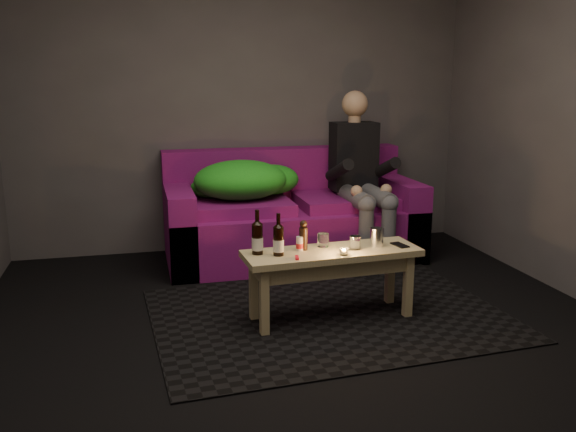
{
  "coord_description": "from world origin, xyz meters",
  "views": [
    {
      "loc": [
        -0.92,
        -3.07,
        1.53
      ],
      "look_at": [
        0.15,
        1.24,
        0.49
      ],
      "focal_mm": 38.0,
      "sensor_mm": 36.0,
      "label": 1
    }
  ],
  "objects_px": {
    "beer_bottle_b": "(278,240)",
    "coffee_table": "(332,262)",
    "person": "(360,174)",
    "steel_cup": "(377,237)",
    "beer_bottle_a": "(257,238)",
    "sofa": "(291,219)"
  },
  "relations": [
    {
      "from": "beer_bottle_b",
      "to": "coffee_table",
      "type": "bearing_deg",
      "value": 4.93
    },
    {
      "from": "beer_bottle_b",
      "to": "person",
      "type": "bearing_deg",
      "value": 51.72
    },
    {
      "from": "beer_bottle_b",
      "to": "steel_cup",
      "type": "bearing_deg",
      "value": 4.46
    },
    {
      "from": "coffee_table",
      "to": "beer_bottle_b",
      "type": "height_order",
      "value": "beer_bottle_b"
    },
    {
      "from": "beer_bottle_a",
      "to": "steel_cup",
      "type": "height_order",
      "value": "beer_bottle_a"
    },
    {
      "from": "person",
      "to": "coffee_table",
      "type": "bearing_deg",
      "value": -117.63
    },
    {
      "from": "beer_bottle_a",
      "to": "steel_cup",
      "type": "distance_m",
      "value": 0.78
    },
    {
      "from": "person",
      "to": "beer_bottle_a",
      "type": "distance_m",
      "value": 1.65
    },
    {
      "from": "sofa",
      "to": "steel_cup",
      "type": "height_order",
      "value": "sofa"
    },
    {
      "from": "beer_bottle_a",
      "to": "steel_cup",
      "type": "bearing_deg",
      "value": -0.56
    },
    {
      "from": "coffee_table",
      "to": "beer_bottle_a",
      "type": "distance_m",
      "value": 0.5
    },
    {
      "from": "person",
      "to": "steel_cup",
      "type": "bearing_deg",
      "value": -105.56
    },
    {
      "from": "sofa",
      "to": "steel_cup",
      "type": "relative_size",
      "value": 17.77
    },
    {
      "from": "sofa",
      "to": "beer_bottle_b",
      "type": "height_order",
      "value": "sofa"
    },
    {
      "from": "steel_cup",
      "to": "beer_bottle_b",
      "type": "bearing_deg",
      "value": -175.54
    },
    {
      "from": "person",
      "to": "coffee_table",
      "type": "xyz_separation_m",
      "value": [
        -0.64,
        -1.23,
        -0.35
      ]
    },
    {
      "from": "beer_bottle_b",
      "to": "beer_bottle_a",
      "type": "bearing_deg",
      "value": 153.51
    },
    {
      "from": "beer_bottle_a",
      "to": "steel_cup",
      "type": "relative_size",
      "value": 2.35
    },
    {
      "from": "beer_bottle_a",
      "to": "sofa",
      "type": "bearing_deg",
      "value": 67.8
    },
    {
      "from": "sofa",
      "to": "beer_bottle_a",
      "type": "xyz_separation_m",
      "value": [
        -0.56,
        -1.37,
        0.23
      ]
    },
    {
      "from": "person",
      "to": "beer_bottle_a",
      "type": "bearing_deg",
      "value": -132.8
    },
    {
      "from": "person",
      "to": "beer_bottle_b",
      "type": "height_order",
      "value": "person"
    }
  ]
}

